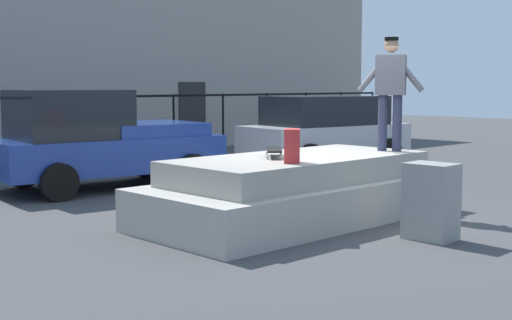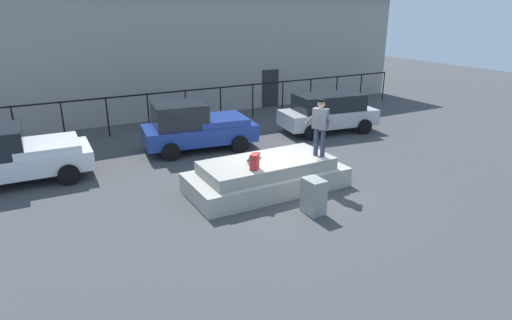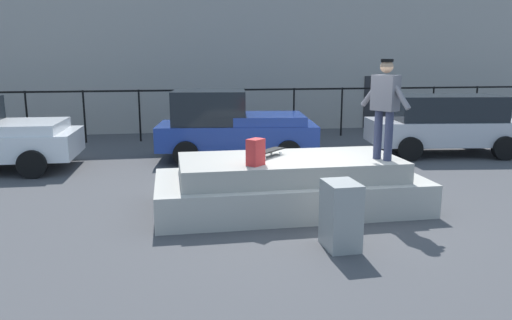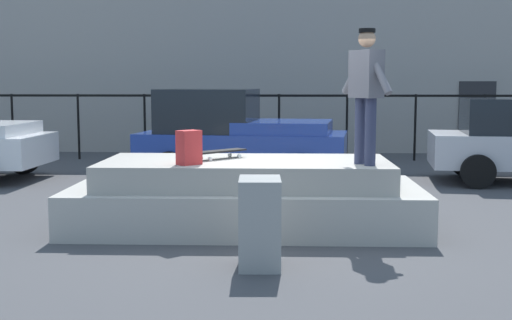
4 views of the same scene
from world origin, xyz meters
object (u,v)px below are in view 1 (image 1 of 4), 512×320
object	(u,v)px
skateboard	(274,150)
car_blue_pickup_mid	(99,140)
car_silver_hatchback_far	(326,128)
backpack	(292,146)
skateboarder	(391,85)
utility_box	(431,201)

from	to	relation	value
skateboard	car_blue_pickup_mid	size ratio (longest dim) A/B	0.17
skateboard	car_silver_hatchback_far	world-z (taller)	car_silver_hatchback_far
backpack	car_blue_pickup_mid	distance (m)	5.14
backpack	car_blue_pickup_mid	world-z (taller)	car_blue_pickup_mid
skateboarder	utility_box	xyz separation A→B (m)	(-1.29, -1.56, -1.44)
skateboard	car_silver_hatchback_far	xyz separation A→B (m)	(5.88, 4.08, -0.14)
backpack	car_blue_pickup_mid	size ratio (longest dim) A/B	0.10
skateboarder	backpack	bearing A→B (deg)	-178.18
skateboarder	skateboard	size ratio (longest dim) A/B	2.38
car_silver_hatchback_far	backpack	bearing A→B (deg)	-142.72
skateboarder	backpack	distance (m)	2.38
skateboarder	backpack	world-z (taller)	skateboarder
car_blue_pickup_mid	backpack	bearing A→B (deg)	-92.83
utility_box	backpack	bearing A→B (deg)	120.88
skateboard	utility_box	distance (m)	2.29
skateboarder	utility_box	world-z (taller)	skateboarder
skateboard	car_blue_pickup_mid	world-z (taller)	car_blue_pickup_mid
car_blue_pickup_mid	car_silver_hatchback_far	size ratio (longest dim) A/B	1.01
backpack	car_silver_hatchback_far	size ratio (longest dim) A/B	0.10
backpack	car_blue_pickup_mid	xyz separation A→B (m)	(0.25, 5.13, -0.23)
utility_box	car_silver_hatchback_far	bearing A→B (deg)	47.92
skateboarder	car_blue_pickup_mid	size ratio (longest dim) A/B	0.39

